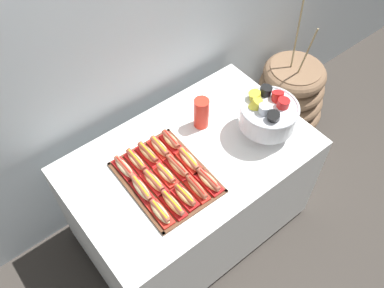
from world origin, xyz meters
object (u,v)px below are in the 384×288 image
object	(u,v)px
hot_dog_12	(148,154)
punch_bowl	(268,113)
hot_dog_9	(189,160)
cup_stack	(201,113)
hot_dog_8	(178,167)
hot_dog_0	(160,212)
hot_dog_1	(173,204)
hot_dog_10	(124,168)
hot_dog_13	(160,148)
serving_tray	(166,178)
hot_dog_6	(154,182)
buffet_table	(191,192)
hot_dog_3	(197,189)
hot_dog_2	(185,196)
hot_dog_4	(209,181)
hot_dog_14	(171,141)
floor_vase	(288,99)
hot_dog_11	(136,161)
hot_dog_5	(142,189)
hot_dog_7	(166,174)

from	to	relation	value
hot_dog_12	punch_bowl	size ratio (longest dim) A/B	0.53
hot_dog_9	cup_stack	world-z (taller)	cup_stack
hot_dog_8	hot_dog_12	size ratio (longest dim) A/B	1.03
hot_dog_0	hot_dog_1	size ratio (longest dim) A/B	0.94
hot_dog_10	hot_dog_13	xyz separation A→B (m)	(0.22, -0.00, 0.00)
serving_tray	hot_dog_6	distance (m)	0.08
buffet_table	hot_dog_3	size ratio (longest dim) A/B	8.12
hot_dog_2	hot_dog_4	bearing A→B (deg)	-1.19
hot_dog_14	punch_bowl	world-z (taller)	punch_bowl
hot_dog_10	cup_stack	bearing A→B (deg)	0.85
hot_dog_0	hot_dog_13	bearing A→B (deg)	54.52
hot_dog_1	hot_dog_14	bearing A→B (deg)	54.52
hot_dog_12	hot_dog_1	bearing A→B (deg)	-104.00
buffet_table	hot_dog_13	world-z (taller)	hot_dog_13
buffet_table	floor_vase	distance (m)	1.19
hot_dog_1	serving_tray	bearing A→B (deg)	64.36
serving_tray	hot_dog_10	bearing A→B (deg)	131.08
cup_stack	buffet_table	bearing A→B (deg)	-143.51
hot_dog_11	hot_dog_13	distance (m)	0.15
hot_dog_10	hot_dog_12	xyz separation A→B (m)	(0.15, -0.00, 0.00)
hot_dog_0	punch_bowl	world-z (taller)	punch_bowl
hot_dog_0	serving_tray	bearing A→B (deg)	46.53
buffet_table	hot_dog_0	xyz separation A→B (m)	(-0.35, -0.20, 0.41)
hot_dog_5	hot_dog_11	xyz separation A→B (m)	(0.08, 0.16, -0.00)
hot_dog_13	punch_bowl	world-z (taller)	punch_bowl
hot_dog_3	hot_dog_8	distance (m)	0.17
hot_dog_13	hot_dog_0	bearing A→B (deg)	-125.48
hot_dog_7	hot_dog_8	xyz separation A→B (m)	(0.07, -0.00, 0.00)
hot_dog_2	hot_dog_8	xyz separation A→B (m)	(0.08, 0.16, 0.00)
hot_dog_4	hot_dog_5	bearing A→B (deg)	149.99
floor_vase	punch_bowl	distance (m)	1.03
hot_dog_5	hot_dog_9	world-z (taller)	same
hot_dog_9	hot_dog_14	bearing A→B (deg)	88.81
hot_dog_3	hot_dog_7	distance (m)	0.18
floor_vase	hot_dog_8	distance (m)	1.41
floor_vase	hot_dog_14	distance (m)	1.31
hot_dog_5	punch_bowl	bearing A→B (deg)	-6.74
hot_dog_3	hot_dog_5	bearing A→B (deg)	142.55
cup_stack	hot_dog_12	bearing A→B (deg)	-178.34
punch_bowl	hot_dog_3	bearing A→B (deg)	-172.09
serving_tray	hot_dog_5	xyz separation A→B (m)	(-0.15, 0.00, 0.03)
punch_bowl	hot_dog_0	bearing A→B (deg)	-174.68
hot_dog_5	hot_dog_6	size ratio (longest dim) A/B	1.04
floor_vase	hot_dog_7	world-z (taller)	floor_vase
buffet_table	hot_dog_9	world-z (taller)	hot_dog_9
cup_stack	hot_dog_7	bearing A→B (deg)	-155.16
hot_dog_3	hot_dog_10	xyz separation A→B (m)	(-0.22, 0.33, 0.00)
hot_dog_9	hot_dog_14	xyz separation A→B (m)	(0.00, 0.16, 0.00)
hot_dog_9	cup_stack	bearing A→B (deg)	37.89
serving_tray	punch_bowl	distance (m)	0.65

